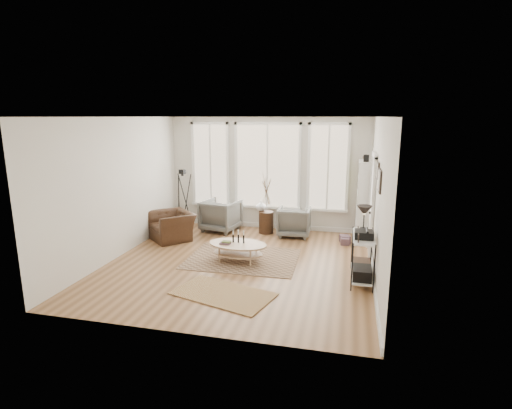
% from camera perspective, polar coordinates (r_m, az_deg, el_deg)
% --- Properties ---
extents(room, '(5.50, 5.54, 2.90)m').
position_cam_1_polar(room, '(7.80, -2.26, 1.52)').
color(room, '#9B6D45').
rests_on(room, ground).
extents(bay_window, '(4.14, 0.12, 2.24)m').
position_cam_1_polar(bay_window, '(10.36, 1.63, 5.26)').
color(bay_window, tan).
rests_on(bay_window, ground).
extents(door, '(0.09, 1.06, 2.22)m').
position_cam_1_polar(door, '(8.70, 16.24, 0.13)').
color(door, silver).
rests_on(door, ground).
extents(bookcase, '(0.31, 0.85, 2.06)m').
position_cam_1_polar(bookcase, '(9.78, 15.12, 0.52)').
color(bookcase, white).
rests_on(bookcase, ground).
extents(low_shelf, '(0.38, 1.08, 1.30)m').
position_cam_1_polar(low_shelf, '(7.45, 14.98, -6.71)').
color(low_shelf, white).
rests_on(low_shelf, ground).
extents(wall_art, '(0.04, 0.88, 0.44)m').
position_cam_1_polar(wall_art, '(7.17, 17.17, 3.65)').
color(wall_art, black).
rests_on(wall_art, ground).
extents(rug_main, '(2.29, 1.74, 0.01)m').
position_cam_1_polar(rug_main, '(8.40, -1.92, -7.74)').
color(rug_main, brown).
rests_on(rug_main, ground).
extents(rug_runner, '(1.83, 1.34, 0.01)m').
position_cam_1_polar(rug_runner, '(6.85, -4.74, -12.57)').
color(rug_runner, brown).
rests_on(rug_runner, ground).
extents(coffee_table, '(1.26, 0.85, 0.55)m').
position_cam_1_polar(coffee_table, '(8.19, -2.66, -6.13)').
color(coffee_table, tan).
rests_on(coffee_table, ground).
extents(armchair_left, '(1.02, 1.04, 0.81)m').
position_cam_1_polar(armchair_left, '(10.37, -5.04, -1.54)').
color(armchair_left, slate).
rests_on(armchair_left, ground).
extents(armchair_right, '(0.79, 0.82, 0.73)m').
position_cam_1_polar(armchair_right, '(9.92, 5.48, -2.45)').
color(armchair_right, slate).
rests_on(armchair_right, ground).
extents(side_table, '(0.37, 0.37, 1.56)m').
position_cam_1_polar(side_table, '(10.03, 1.47, 0.04)').
color(side_table, '#372216').
rests_on(side_table, ground).
extents(vase, '(0.27, 0.27, 0.26)m').
position_cam_1_polar(vase, '(10.17, 0.74, -0.15)').
color(vase, silver).
rests_on(vase, side_table).
extents(accent_chair, '(1.35, 1.35, 0.66)m').
position_cam_1_polar(accent_chair, '(9.83, -11.96, -3.00)').
color(accent_chair, '#372216').
rests_on(accent_chair, ground).
extents(tripod_camera, '(0.55, 0.55, 1.56)m').
position_cam_1_polar(tripod_camera, '(10.65, -10.31, 0.42)').
color(tripod_camera, black).
rests_on(tripod_camera, ground).
extents(book_stack_near, '(0.28, 0.32, 0.17)m').
position_cam_1_polar(book_stack_near, '(9.64, 12.59, -4.86)').
color(book_stack_near, brown).
rests_on(book_stack_near, ground).
extents(book_stack_far, '(0.21, 0.26, 0.16)m').
position_cam_1_polar(book_stack_far, '(9.52, 12.57, -5.11)').
color(book_stack_far, brown).
rests_on(book_stack_far, ground).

